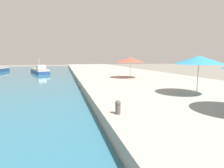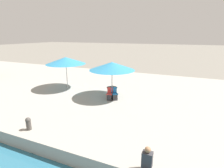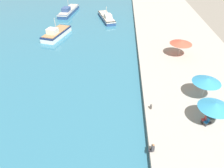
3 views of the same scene
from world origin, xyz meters
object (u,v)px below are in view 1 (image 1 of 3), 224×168
Objects in this scene: cafe_umbrella_white at (199,60)px; mooring_bollard at (118,107)px; fishing_boat_mid at (40,70)px; cafe_umbrella_striped at (130,60)px.

cafe_umbrella_white reaches higher than mooring_bollard.
cafe_umbrella_white reaches higher than fishing_boat_mid.
cafe_umbrella_white is at bearing 21.53° from mooring_bollard.
mooring_bollard is at bearing -158.47° from cafe_umbrella_white.
fishing_boat_mid is at bearing 124.69° from cafe_umbrella_striped.
cafe_umbrella_white reaches higher than cafe_umbrella_striped.
fishing_boat_mid is 2.77× the size of cafe_umbrella_striped.
cafe_umbrella_striped is 5.45× the size of mooring_bollard.
mooring_bollard is at bearing -94.85° from fishing_boat_mid.
fishing_boat_mid is 15.09× the size of mooring_bollard.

